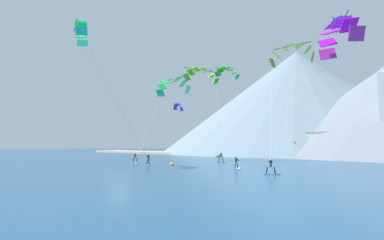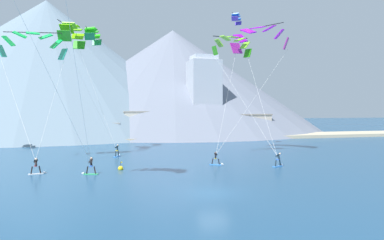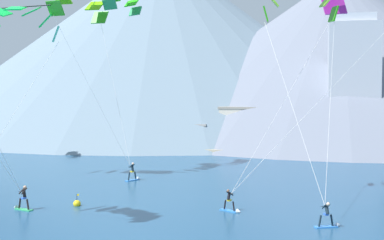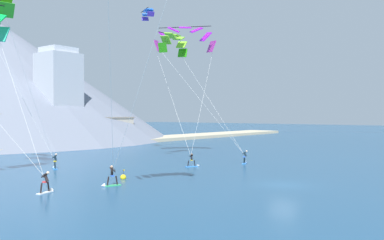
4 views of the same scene
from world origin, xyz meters
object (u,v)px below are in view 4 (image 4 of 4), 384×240
kitesurfer_far_right (245,159)px  parafoil_kite_near_lead (185,36)px  kitesurfer_near_trail (47,185)px  parafoil_kite_far_right (174,43)px  kitesurfer_far_left (55,164)px  parafoil_kite_distant_high_outer (147,13)px  kitesurfer_near_lead (193,163)px  kitesurfer_mid_center (110,179)px  race_marker_buoy (123,177)px

kitesurfer_far_right → parafoil_kite_near_lead: 21.07m
kitesurfer_near_trail → kitesurfer_far_right: bearing=-3.9°
kitesurfer_near_trail → parafoil_kite_far_right: parafoil_kite_far_right is taller
kitesurfer_far_right → parafoil_kite_far_right: (-2.14, 9.67, 15.14)m
kitesurfer_far_left → parafoil_kite_far_right: bearing=-15.7°
kitesurfer_far_right → parafoil_kite_near_lead: bearing=75.9°
parafoil_kite_near_lead → parafoil_kite_distant_high_outer: bearing=98.8°
kitesurfer_far_left → parafoil_kite_near_lead: 26.75m
kitesurfer_near_lead → parafoil_kite_near_lead: bearing=43.6°
kitesurfer_mid_center → kitesurfer_near_trail: bearing=163.8°
kitesurfer_mid_center → parafoil_kite_far_right: size_ratio=0.12×
kitesurfer_near_trail → kitesurfer_far_left: 15.09m
kitesurfer_far_left → parafoil_kite_far_right: size_ratio=0.12×
kitesurfer_near_lead → parafoil_kite_far_right: bearing=56.6°
kitesurfer_mid_center → kitesurfer_far_left: 14.20m
kitesurfer_near_trail → kitesurfer_far_left: size_ratio=0.99×
race_marker_buoy → parafoil_kite_far_right: bearing=24.8°
kitesurfer_far_left → kitesurfer_near_trail: bearing=-126.0°
parafoil_kite_far_right → kitesurfer_far_left: bearing=164.3°
parafoil_kite_near_lead → race_marker_buoy: parafoil_kite_near_lead is taller
kitesurfer_mid_center → parafoil_kite_distant_high_outer: 36.51m
kitesurfer_far_left → kitesurfer_far_right: kitesurfer_far_left is taller
kitesurfer_mid_center → parafoil_kite_near_lead: parafoil_kite_near_lead is taller
parafoil_kite_far_right → race_marker_buoy: size_ratio=15.19×
race_marker_buoy → kitesurfer_mid_center: bearing=-149.0°
kitesurfer_far_left → parafoil_kite_far_right: parafoil_kite_far_right is taller
kitesurfer_near_trail → parafoil_kite_near_lead: size_ratio=0.10×
kitesurfer_near_trail → kitesurfer_far_right: size_ratio=1.02×
kitesurfer_near_trail → parafoil_kite_distant_high_outer: 39.29m
kitesurfer_far_right → parafoil_kite_far_right: bearing=102.5°
kitesurfer_near_lead → parafoil_kite_distant_high_outer: bearing=61.4°
kitesurfer_far_left → kitesurfer_far_right: (17.58, -14.00, -0.05)m
kitesurfer_near_lead → kitesurfer_near_trail: kitesurfer_near_trail is taller
kitesurfer_far_right → race_marker_buoy: 18.19m
kitesurfer_far_right → race_marker_buoy: kitesurfer_far_right is taller
kitesurfer_near_trail → kitesurfer_far_left: (8.86, 12.21, -0.01)m
kitesurfer_near_trail → parafoil_kite_near_lead: bearing=19.3°
kitesurfer_near_lead → parafoil_kite_far_right: (4.43, 6.73, 15.20)m
race_marker_buoy → kitesurfer_far_right: bearing=-7.3°
kitesurfer_near_trail → kitesurfer_mid_center: bearing=-16.2°
parafoil_kite_distant_high_outer → parafoil_kite_near_lead: bearing=-81.2°
race_marker_buoy → kitesurfer_near_lead: bearing=3.1°
kitesurfer_near_lead → kitesurfer_far_left: bearing=134.9°
kitesurfer_near_trail → parafoil_kite_near_lead: parafoil_kite_near_lead is taller
kitesurfer_near_lead → parafoil_kite_near_lead: 21.61m
kitesurfer_mid_center → parafoil_kite_distant_high_outer: (23.39, 18.40, 21.14)m
kitesurfer_near_lead → kitesurfer_near_trail: (-19.87, -1.15, 0.12)m
kitesurfer_near_lead → parafoil_kite_distant_high_outer: size_ratio=0.43×
parafoil_kite_near_lead → parafoil_kite_far_right: (-5.19, -2.43, -1.84)m
parafoil_kite_near_lead → race_marker_buoy: (-21.08, -9.79, -17.32)m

